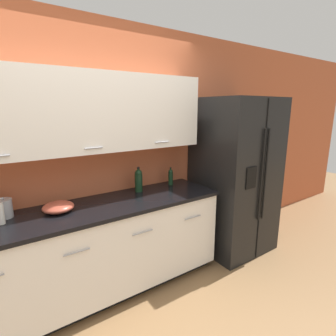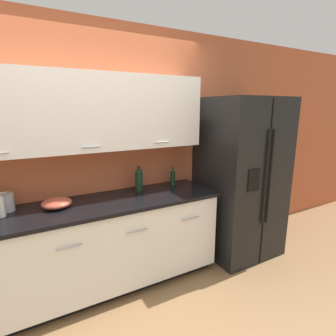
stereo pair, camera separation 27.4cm
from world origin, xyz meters
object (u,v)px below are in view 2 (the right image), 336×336
object	(u,v)px
oil_bottle	(173,177)
soap_dispenser	(1,207)
mixing_bowl	(57,203)
refrigerator	(240,178)
wine_bottle	(139,179)
steel_canister	(6,202)

from	to	relation	value
oil_bottle	soap_dispenser	bearing A→B (deg)	-175.65
soap_dispenser	mixing_bowl	world-z (taller)	soap_dispenser
refrigerator	oil_bottle	xyz separation A→B (m)	(-0.80, 0.25, 0.06)
wine_bottle	mixing_bowl	xyz separation A→B (m)	(-0.83, -0.11, -0.08)
steel_canister	mixing_bowl	xyz separation A→B (m)	(0.38, -0.11, -0.04)
refrigerator	steel_canister	world-z (taller)	refrigerator
oil_bottle	mixing_bowl	xyz separation A→B (m)	(-1.25, -0.12, -0.05)
steel_canister	mixing_bowl	world-z (taller)	steel_canister
steel_canister	mixing_bowl	distance (m)	0.40
soap_dispenser	refrigerator	bearing A→B (deg)	-2.94
refrigerator	soap_dispenser	xyz separation A→B (m)	(-2.46, 0.13, 0.05)
wine_bottle	soap_dispenser	xyz separation A→B (m)	(-1.25, -0.12, -0.04)
refrigerator	oil_bottle	size ratio (longest dim) A/B	9.12
refrigerator	mixing_bowl	distance (m)	2.05
oil_bottle	steel_canister	world-z (taller)	oil_bottle
refrigerator	mixing_bowl	world-z (taller)	refrigerator
wine_bottle	steel_canister	distance (m)	1.22
wine_bottle	soap_dispenser	size ratio (longest dim) A/B	1.27
steel_canister	wine_bottle	bearing A→B (deg)	-0.21
wine_bottle	mixing_bowl	world-z (taller)	wine_bottle
wine_bottle	oil_bottle	size ratio (longest dim) A/B	1.27
soap_dispenser	oil_bottle	distance (m)	1.67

